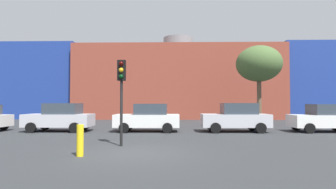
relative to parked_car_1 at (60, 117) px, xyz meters
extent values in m
plane|color=#2D3033|center=(6.03, -7.60, -0.93)|extent=(200.00, 200.00, 0.00)
cube|color=brown|center=(8.13, 19.04, 3.46)|extent=(24.74, 12.77, 8.77)
cube|color=navy|center=(-8.63, 19.04, 3.63)|extent=(8.77, 11.49, 9.11)
cube|color=navy|center=(24.89, 19.04, 3.63)|extent=(8.77, 11.49, 9.11)
cylinder|color=slate|center=(8.13, 19.04, 8.84)|extent=(4.00, 4.00, 2.00)
cylinder|color=black|center=(-4.33, 0.89, -0.62)|extent=(0.62, 0.21, 0.62)
cube|color=silver|center=(-0.07, 0.00, -0.19)|extent=(4.30, 1.84, 0.82)
cube|color=#333D47|center=(0.19, 0.00, 0.58)|extent=(2.15, 1.64, 0.72)
cylinder|color=black|center=(-1.45, -0.94, -0.60)|extent=(0.66, 0.23, 0.66)
cylinder|color=black|center=(-1.45, 0.94, -0.60)|extent=(0.66, 0.23, 0.66)
cylinder|color=black|center=(1.31, -0.94, -0.60)|extent=(0.66, 0.23, 0.66)
cylinder|color=black|center=(1.31, 0.94, -0.60)|extent=(0.66, 0.23, 0.66)
cube|color=white|center=(5.77, 0.00, -0.20)|extent=(4.22, 1.81, 0.80)
cube|color=#333D47|center=(6.02, 0.00, 0.55)|extent=(2.11, 1.61, 0.70)
cylinder|color=black|center=(4.42, -0.92, -0.60)|extent=(0.64, 0.22, 0.64)
cylinder|color=black|center=(4.42, 0.92, -0.60)|extent=(0.64, 0.22, 0.64)
cylinder|color=black|center=(7.13, -0.92, -0.60)|extent=(0.64, 0.22, 0.64)
cylinder|color=black|center=(7.13, 0.92, -0.60)|extent=(0.64, 0.22, 0.64)
cube|color=silver|center=(11.51, 0.00, -0.18)|extent=(4.33, 1.85, 0.82)
cube|color=#333D47|center=(11.77, 0.00, 0.59)|extent=(2.16, 1.65, 0.72)
cylinder|color=black|center=(10.12, -0.95, -0.60)|extent=(0.66, 0.23, 0.66)
cylinder|color=black|center=(10.12, 0.95, -0.60)|extent=(0.66, 0.23, 0.66)
cylinder|color=black|center=(12.90, -0.95, -0.60)|extent=(0.66, 0.23, 0.66)
cylinder|color=black|center=(12.90, 0.95, -0.60)|extent=(0.66, 0.23, 0.66)
cube|color=white|center=(17.24, 0.00, -0.21)|extent=(4.16, 1.78, 0.79)
cube|color=#333D47|center=(17.49, 0.00, 0.53)|extent=(2.08, 1.58, 0.69)
cylinder|color=black|center=(15.90, -0.91, -0.61)|extent=(0.63, 0.22, 0.63)
cylinder|color=black|center=(15.90, 0.91, -0.61)|extent=(0.63, 0.22, 0.63)
cylinder|color=black|center=(18.58, 0.91, -0.61)|extent=(0.63, 0.22, 0.63)
cylinder|color=black|center=(5.24, -6.06, 0.50)|extent=(0.12, 0.12, 2.85)
cube|color=black|center=(5.24, -6.06, 2.38)|extent=(0.37, 0.25, 0.90)
sphere|color=#3C0605|center=(5.25, -6.20, 2.66)|extent=(0.20, 0.20, 0.20)
sphere|color=#F2A514|center=(5.25, -6.20, 2.38)|extent=(0.20, 0.20, 0.20)
sphere|color=black|center=(5.25, -6.20, 2.10)|extent=(0.20, 0.20, 0.20)
cylinder|color=brown|center=(15.00, 6.00, 1.19)|extent=(0.38, 0.38, 4.24)
ellipsoid|color=#476033|center=(15.00, 6.00, 4.40)|extent=(3.95, 3.95, 3.16)
cylinder|color=yellow|center=(4.23, -8.34, -0.37)|extent=(0.24, 0.24, 1.11)
camera|label=1|loc=(7.53, -17.88, 0.94)|focal=29.08mm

